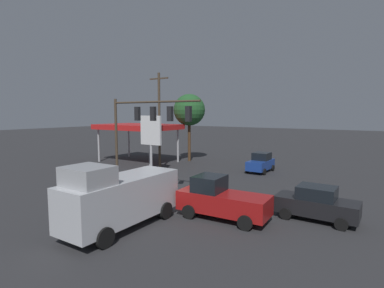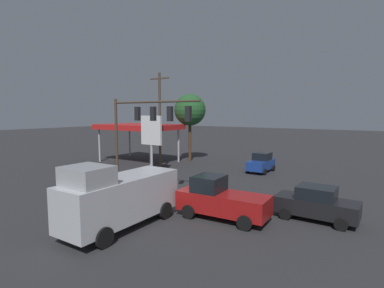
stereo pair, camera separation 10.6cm
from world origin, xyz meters
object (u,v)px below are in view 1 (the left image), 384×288
Objects in this scene: hatchback_crossing at (261,163)px; fire_hydrant at (100,193)px; sedan_far at (316,203)px; pickup_parked at (221,199)px; street_tree at (189,110)px; traffic_signal_assembly at (146,122)px; delivery_truck at (120,197)px; utility_pole at (159,119)px; price_sign at (151,133)px.

hatchback_crossing reaches higher than fire_hydrant.
hatchback_crossing reaches higher than sedan_far.
street_tree reaches higher than pickup_parked.
pickup_parked is at bearing 169.05° from traffic_signal_assembly.
street_tree reaches higher than hatchback_crossing.
hatchback_crossing is at bearing 176.98° from delivery_truck.
utility_pole is (5.78, -8.51, -0.00)m from traffic_signal_assembly.
traffic_signal_assembly is at bearing 128.75° from price_sign.
utility_pole is at bearing 92.86° from street_tree.
hatchback_crossing is 0.86× the size of sedan_far.
delivery_truck is at bearing 118.90° from traffic_signal_assembly.
street_tree is (9.95, -1.76, 5.38)m from hatchback_crossing.
fire_hydrant is at bearing -120.61° from delivery_truck.
street_tree reaches higher than price_sign.
price_sign is 0.84× the size of delivery_truck.
pickup_parked is at bearing 31.42° from sedan_far.
price_sign is 1.29× the size of sedan_far.
fire_hydrant is (-2.98, 8.88, -3.64)m from price_sign.
fire_hydrant is (-3.99, 17.24, -5.89)m from street_tree.
traffic_signal_assembly is 5.94m from fire_hydrant.
price_sign reaches higher than pickup_parked.
utility_pole is at bearing -72.30° from price_sign.
utility_pole is 12.65m from fire_hydrant.
traffic_signal_assembly is 10.29m from utility_pole.
traffic_signal_assembly is at bearing -15.96° from hatchback_crossing.
sedan_far is (-17.16, 7.11, -4.42)m from utility_pole.
pickup_parked is at bearing 138.28° from delivery_truck.
pickup_parked is 5.36m from sedan_far.
hatchback_crossing is 0.46× the size of street_tree.
pickup_parked is at bearing -172.04° from fire_hydrant.
pickup_parked reaches higher than sedan_far.
traffic_signal_assembly is 14.21m from hatchback_crossing.
traffic_signal_assembly is at bearing -151.63° from delivery_truck.
delivery_truck is at bearing 149.91° from fire_hydrant.
fire_hydrant is at bearing 17.37° from sedan_far.
traffic_signal_assembly is 0.76× the size of utility_pole.
street_tree reaches higher than delivery_truck.
fire_hydrant is (5.16, -2.99, -1.26)m from delivery_truck.
fire_hydrant is (8.86, 1.24, -0.67)m from pickup_parked.
street_tree is at bearing -99.36° from hatchback_crossing.
sedan_far is at bearing 142.74° from street_tree.
street_tree reaches higher than fire_hydrant.
pickup_parked is 14.54m from hatchback_crossing.
traffic_signal_assembly reaches higher than price_sign.
pickup_parked is 1.38× the size of hatchback_crossing.
utility_pole is 1.22× the size of street_tree.
traffic_signal_assembly reaches higher than pickup_parked.
price_sign is 14.40m from pickup_parked.
delivery_truck is 22.68m from street_tree.
price_sign is at bearing -51.25° from traffic_signal_assembly.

